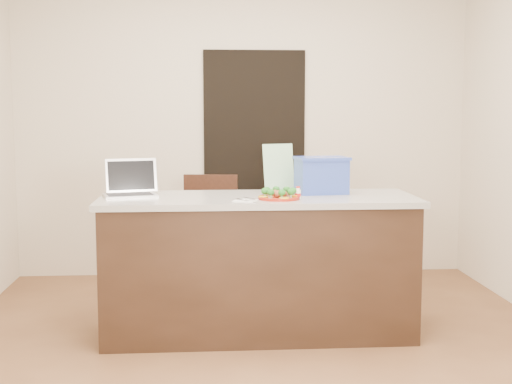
{
  "coord_description": "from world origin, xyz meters",
  "views": [
    {
      "loc": [
        -0.35,
        -4.35,
        1.5
      ],
      "look_at": [
        -0.02,
        0.2,
        0.95
      ],
      "focal_mm": 50.0,
      "sensor_mm": 36.0,
      "label": 1
    }
  ],
  "objects": [
    {
      "name": "ground",
      "position": [
        0.0,
        0.0,
        0.0
      ],
      "size": [
        4.0,
        4.0,
        0.0
      ],
      "primitive_type": "plane",
      "color": "brown",
      "rests_on": "ground"
    },
    {
      "name": "laptop",
      "position": [
        -0.83,
        0.36,
        0.98
      ],
      "size": [
        0.38,
        0.34,
        0.24
      ],
      "rotation": [
        0.0,
        0.0,
        0.25
      ],
      "color": "silver",
      "rests_on": "island"
    },
    {
      "name": "meatballs",
      "position": [
        0.13,
        0.1,
        0.96
      ],
      "size": [
        0.1,
        0.1,
        0.04
      ],
      "color": "brown",
      "rests_on": "plate"
    },
    {
      "name": "chair",
      "position": [
        -0.3,
        1.17,
        0.55
      ],
      "size": [
        0.5,
        0.5,
        0.97
      ],
      "rotation": [
        0.0,
        0.0,
        -0.18
      ],
      "color": "#371A10",
      "rests_on": "ground"
    },
    {
      "name": "room_shell",
      "position": [
        0.0,
        0.0,
        1.62
      ],
      "size": [
        4.0,
        4.0,
        4.0
      ],
      "color": "white",
      "rests_on": "ground"
    },
    {
      "name": "doorway",
      "position": [
        0.1,
        1.98,
        1.0
      ],
      "size": [
        0.9,
        0.02,
        2.0
      ],
      "primitive_type": "cube",
      "color": "black",
      "rests_on": "ground"
    },
    {
      "name": "yogurt_bottle",
      "position": [
        0.24,
        0.11,
        0.95
      ],
      "size": [
        0.04,
        0.04,
        0.08
      ],
      "rotation": [
        0.0,
        0.0,
        -0.3
      ],
      "color": "white",
      "rests_on": "island"
    },
    {
      "name": "knife",
      "position": [
        -0.07,
        0.0,
        0.93
      ],
      "size": [
        0.07,
        0.18,
        0.01
      ],
      "rotation": [
        0.0,
        0.0,
        0.59
      ],
      "color": "silver",
      "rests_on": "napkin"
    },
    {
      "name": "napkin",
      "position": [
        -0.1,
        0.02,
        0.92
      ],
      "size": [
        0.17,
        0.17,
        0.01
      ],
      "primitive_type": "cube",
      "rotation": [
        0.0,
        0.0,
        -0.35
      ],
      "color": "silver",
      "rests_on": "island"
    },
    {
      "name": "fork",
      "position": [
        -0.12,
        0.03,
        0.93
      ],
      "size": [
        0.07,
        0.13,
        0.0
      ],
      "rotation": [
        0.0,
        0.0,
        0.65
      ],
      "color": "silver",
      "rests_on": "napkin"
    },
    {
      "name": "broccoli",
      "position": [
        0.12,
        0.1,
        0.97
      ],
      "size": [
        0.23,
        0.23,
        0.04
      ],
      "color": "#165115",
      "rests_on": "plate"
    },
    {
      "name": "island",
      "position": [
        0.0,
        0.25,
        0.46
      ],
      "size": [
        2.06,
        0.76,
        0.92
      ],
      "color": "black",
      "rests_on": "ground"
    },
    {
      "name": "blue_box",
      "position": [
        0.44,
        0.38,
        1.04
      ],
      "size": [
        0.37,
        0.29,
        0.25
      ],
      "rotation": [
        0.0,
        0.0,
        0.13
      ],
      "color": "#2D43A2",
      "rests_on": "island"
    },
    {
      "name": "leaflet",
      "position": [
        0.17,
        0.54,
        1.08
      ],
      "size": [
        0.23,
        0.13,
        0.32
      ],
      "primitive_type": "cube",
      "rotation": [
        -0.14,
        0.0,
        0.35
      ],
      "color": "white",
      "rests_on": "island"
    },
    {
      "name": "pepper_rings",
      "position": [
        0.12,
        0.1,
        0.94
      ],
      "size": [
        0.27,
        0.27,
        0.01
      ],
      "color": "gold",
      "rests_on": "plate"
    },
    {
      "name": "plate",
      "position": [
        0.12,
        0.1,
        0.93
      ],
      "size": [
        0.27,
        0.27,
        0.02
      ],
      "rotation": [
        0.0,
        0.0,
        0.29
      ],
      "color": "maroon",
      "rests_on": "island"
    }
  ]
}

